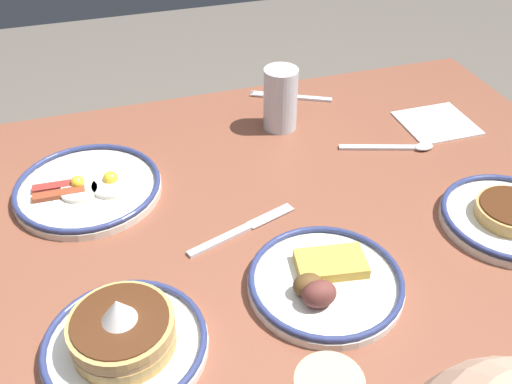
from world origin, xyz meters
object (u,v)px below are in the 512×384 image
paper_napkin (437,123)px  fork_near (290,97)px  plate_near_main (88,188)px  plate_center_pancakes (124,338)px  butter_knife (242,230)px  plate_far_companion (325,281)px  drinking_glass (280,102)px  plate_far_side (509,217)px  tea_spoon (400,147)px

paper_napkin → fork_near: fork_near is taller
plate_near_main → plate_center_pancakes: size_ratio=1.18×
plate_near_main → butter_knife: 0.30m
plate_far_companion → drinking_glass: bearing=-100.9°
plate_far_side → tea_spoon: 0.27m
plate_far_side → paper_napkin: plate_far_side is taller
plate_center_pancakes → plate_far_companion: bearing=-175.3°
plate_center_pancakes → paper_napkin: plate_center_pancakes is taller
plate_far_companion → plate_far_side: size_ratio=1.02×
drinking_glass → fork_near: bearing=-120.1°
plate_center_pancakes → fork_near: bearing=-127.2°
plate_near_main → paper_napkin: 0.74m
plate_near_main → tea_spoon: plate_near_main is taller
plate_near_main → paper_napkin: plate_near_main is taller
plate_near_main → drinking_glass: (-0.41, -0.12, 0.05)m
drinking_glass → tea_spoon: bearing=142.9°
plate_far_companion → paper_napkin: plate_far_companion is taller
plate_near_main → paper_napkin: bearing=-178.0°
drinking_glass → paper_napkin: (-0.33, 0.09, -0.06)m
plate_far_companion → tea_spoon: plate_far_companion is taller
plate_near_main → fork_near: plate_near_main is taller
fork_near → plate_far_companion: bearing=75.0°
plate_far_companion → fork_near: bearing=-105.0°
plate_far_companion → fork_near: (-0.15, -0.58, -0.01)m
plate_far_companion → paper_napkin: 0.56m
butter_knife → tea_spoon: bearing=-158.9°
paper_napkin → butter_knife: 0.55m
plate_center_pancakes → paper_napkin: bearing=-151.2°
drinking_glass → plate_center_pancakes: bearing=51.3°
plate_near_main → drinking_glass: bearing=-164.2°
plate_far_companion → tea_spoon: 0.43m
plate_center_pancakes → butter_knife: size_ratio=1.09×
plate_center_pancakes → drinking_glass: (-0.39, -0.49, 0.03)m
paper_napkin → plate_far_companion: bearing=41.6°
plate_center_pancakes → paper_napkin: size_ratio=1.51×
plate_far_companion → drinking_glass: drinking_glass is taller
plate_far_side → butter_knife: 0.46m
plate_near_main → plate_far_side: bearing=156.2°
plate_near_main → plate_far_companion: 0.48m
plate_center_pancakes → plate_far_side: bearing=-174.0°
plate_far_side → paper_napkin: bearing=-100.3°
plate_far_side → tea_spoon: size_ratio=1.25×
plate_far_side → tea_spoon: (0.07, -0.26, -0.01)m
plate_near_main → plate_far_side: (-0.68, 0.30, 0.00)m
paper_napkin → butter_knife: butter_knife is taller
paper_napkin → butter_knife: size_ratio=0.73×
plate_center_pancakes → plate_far_side: plate_center_pancakes is taller
tea_spoon → plate_near_main: bearing=-3.6°
plate_far_companion → plate_far_side: bearing=-172.9°
plate_far_side → tea_spoon: bearing=-76.1°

